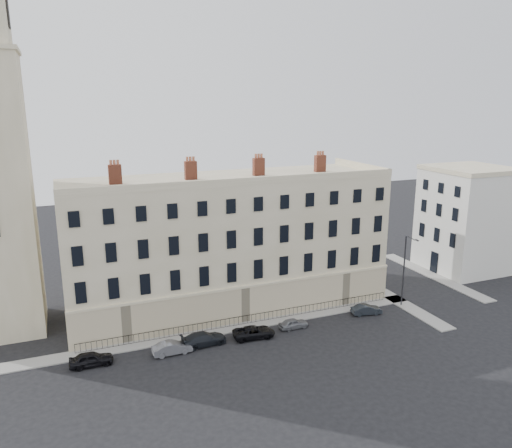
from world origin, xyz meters
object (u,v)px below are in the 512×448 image
object	(u,v)px
car_a	(91,359)
car_c	(204,339)
car_e	(293,323)
streetlamp	(405,268)
car_d	(254,332)
car_f	(366,310)
car_b	(172,348)

from	to	relation	value
car_a	car_c	size ratio (longest dim) A/B	0.86
car_e	streetlamp	size ratio (longest dim) A/B	0.37
car_d	streetlamp	size ratio (longest dim) A/B	0.51
car_e	car_c	bearing A→B (deg)	88.04
car_c	car_a	bearing A→B (deg)	86.56
car_a	car_e	distance (m)	20.38
car_a	car_e	size ratio (longest dim) A/B	1.22
car_a	car_c	world-z (taller)	car_a
car_a	car_f	world-z (taller)	car_a
car_d	car_f	xyz separation A→B (m)	(13.82, 0.51, -0.03)
car_a	streetlamp	xyz separation A→B (m)	(34.78, 0.53, 4.04)
car_c	streetlamp	world-z (taller)	streetlamp
streetlamp	car_b	bearing A→B (deg)	-165.30
car_b	car_d	size ratio (longest dim) A/B	0.87
car_b	streetlamp	size ratio (longest dim) A/B	0.44
car_f	streetlamp	xyz separation A→B (m)	(5.24, 0.44, 4.14)
car_c	car_e	bearing A→B (deg)	-93.19
car_b	car_f	xyz separation A→B (m)	(22.25, 0.68, -0.05)
car_b	car_a	bearing A→B (deg)	83.91
car_d	car_c	bearing A→B (deg)	91.23
car_a	car_b	size ratio (longest dim) A/B	1.03
car_b	car_e	xyz separation A→B (m)	(13.10, 0.59, -0.08)
streetlamp	car_d	bearing A→B (deg)	-164.78
car_b	car_d	bearing A→B (deg)	-90.36
car_b	car_f	distance (m)	22.26
car_b	streetlamp	bearing A→B (deg)	-89.18
car_b	car_c	distance (m)	3.32
car_b	car_e	bearing A→B (deg)	-88.93
streetlamp	car_c	bearing A→B (deg)	-166.32
streetlamp	car_a	bearing A→B (deg)	-166.75
car_b	car_c	xyz separation A→B (m)	(3.27, 0.57, 0.04)
car_a	streetlamp	bearing A→B (deg)	-87.95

